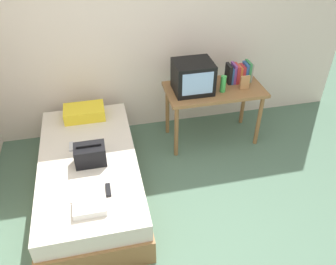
{
  "coord_description": "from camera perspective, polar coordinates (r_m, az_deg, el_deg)",
  "views": [
    {
      "loc": [
        -0.66,
        -1.98,
        2.78
      ],
      "look_at": [
        0.01,
        0.97,
        0.54
      ],
      "focal_mm": 37.42,
      "sensor_mm": 36.0,
      "label": 1
    }
  ],
  "objects": [
    {
      "name": "ground_plane",
      "position": [
        3.47,
        3.59,
        -16.7
      ],
      "size": [
        8.0,
        8.0,
        0.0
      ],
      "primitive_type": "plane",
      "color": "#4C6B56"
    },
    {
      "name": "desk",
      "position": [
        4.26,
        7.5,
        6.09
      ],
      "size": [
        1.16,
        0.6,
        0.73
      ],
      "color": "olive",
      "rests_on": "ground"
    },
    {
      "name": "bed",
      "position": [
        3.77,
        -12.49,
        -6.93
      ],
      "size": [
        1.0,
        2.0,
        0.47
      ],
      "color": "olive",
      "rests_on": "ground"
    },
    {
      "name": "remote_dark",
      "position": [
        3.24,
        -9.71,
        -9.19
      ],
      "size": [
        0.04,
        0.16,
        0.02
      ],
      "primitive_type": "cube",
      "color": "black",
      "rests_on": "bed"
    },
    {
      "name": "pillow",
      "position": [
        4.2,
        -13.47,
        3.21
      ],
      "size": [
        0.46,
        0.29,
        0.13
      ],
      "primitive_type": "cube",
      "color": "yellow",
      "rests_on": "bed"
    },
    {
      "name": "picture_frame",
      "position": [
        4.22,
        12.42,
        7.97
      ],
      "size": [
        0.11,
        0.02,
        0.17
      ],
      "primitive_type": "cube",
      "color": "#B27F4C",
      "rests_on": "desk"
    },
    {
      "name": "book_row",
      "position": [
        4.37,
        11.47,
        9.51
      ],
      "size": [
        0.31,
        0.16,
        0.25
      ],
      "color": "black",
      "rests_on": "desk"
    },
    {
      "name": "wall_back",
      "position": [
        4.29,
        -3.23,
        16.35
      ],
      "size": [
        5.2,
        0.1,
        2.6
      ],
      "primitive_type": "cube",
      "color": "beige",
      "rests_on": "ground"
    },
    {
      "name": "remote_silver",
      "position": [
        3.79,
        -15.47,
        -2.24
      ],
      "size": [
        0.04,
        0.14,
        0.02
      ],
      "primitive_type": "cube",
      "color": "#B7B7BC",
      "rests_on": "bed"
    },
    {
      "name": "water_bottle",
      "position": [
        4.11,
        8.97,
        7.83
      ],
      "size": [
        0.07,
        0.07,
        0.2
      ],
      "primitive_type": "cylinder",
      "color": "green",
      "rests_on": "desk"
    },
    {
      "name": "folded_towel",
      "position": [
        3.11,
        -12.62,
        -11.64
      ],
      "size": [
        0.28,
        0.22,
        0.06
      ],
      "primitive_type": "cube",
      "color": "white",
      "rests_on": "bed"
    },
    {
      "name": "handbag",
      "position": [
        3.5,
        -12.56,
        -3.53
      ],
      "size": [
        0.3,
        0.2,
        0.23
      ],
      "color": "black",
      "rests_on": "bed"
    },
    {
      "name": "magazine",
      "position": [
        3.3,
        -13.91,
        -9.02
      ],
      "size": [
        0.21,
        0.29,
        0.01
      ],
      "primitive_type": "cube",
      "color": "white",
      "rests_on": "bed"
    },
    {
      "name": "tv",
      "position": [
        4.05,
        4.09,
        9.04
      ],
      "size": [
        0.44,
        0.39,
        0.36
      ],
      "color": "black",
      "rests_on": "desk"
    }
  ]
}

